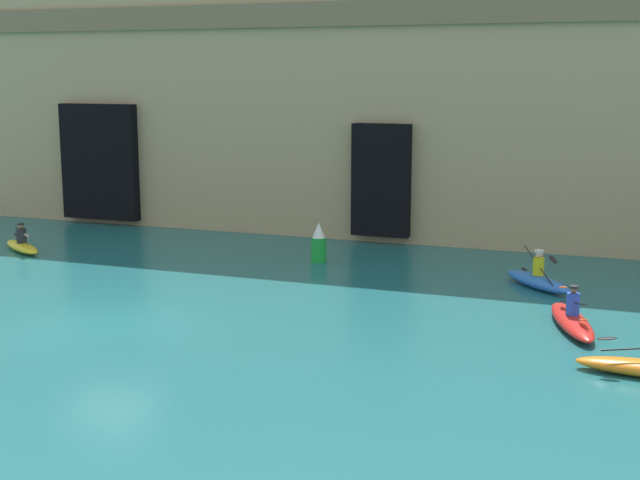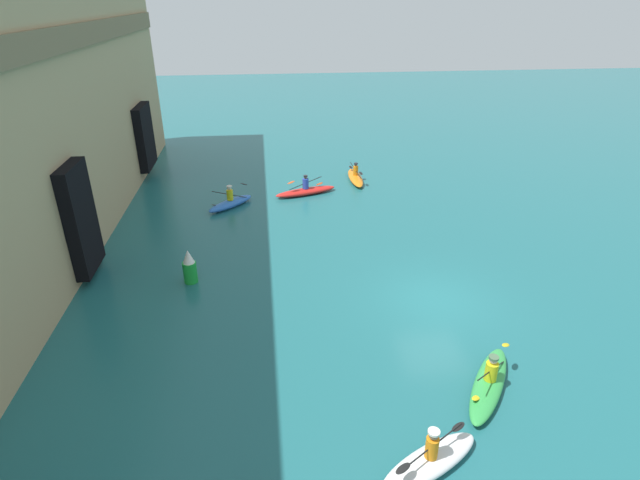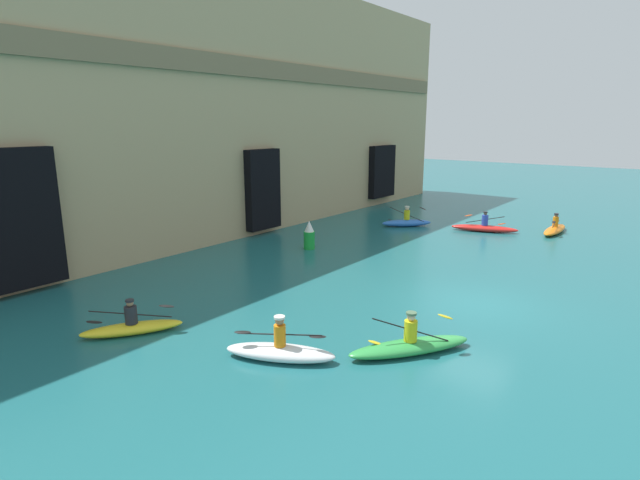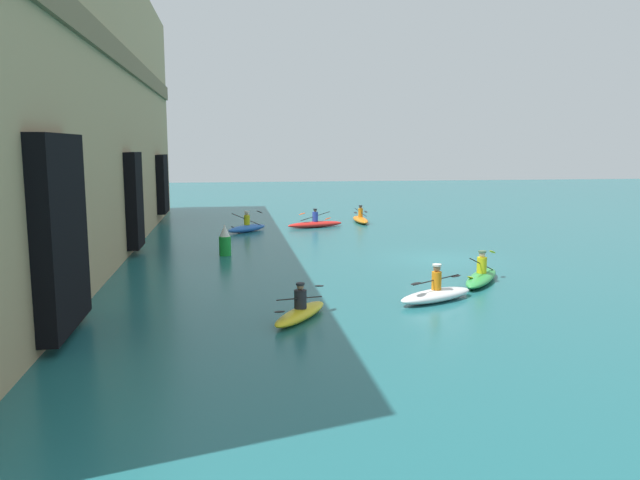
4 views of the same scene
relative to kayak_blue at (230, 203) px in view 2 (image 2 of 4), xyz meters
The scene contains 7 objects.
ground_plane 12.79m from the kayak_blue, 141.52° to the right, with size 120.00×120.00×0.00m, color #1E6066.
kayak_blue is the anchor object (origin of this frame).
kayak_white 17.87m from the kayak_blue, 162.38° to the right, with size 2.04×2.97×1.20m.
kayak_red 4.35m from the kayak_blue, 71.48° to the right, with size 1.81×3.64×1.13m.
kayak_green 16.65m from the kayak_blue, 151.66° to the right, with size 3.32×2.62×1.16m.
kayak_orange 8.08m from the kayak_blue, 65.21° to the right, with size 3.32×0.81×1.11m.
marker_buoy 7.71m from the kayak_blue, behind, with size 0.53×0.53×1.39m.
Camera 2 is at (-14.93, 6.09, 10.12)m, focal length 28.00 mm.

